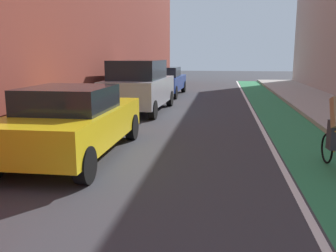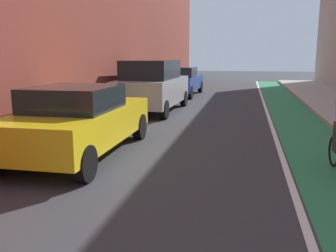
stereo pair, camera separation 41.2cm
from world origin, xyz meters
name	(u,v)px [view 1 (the left image)]	position (x,y,z in m)	size (l,w,h in m)	color
ground_plane	(201,125)	(0.00, 14.19, 0.00)	(80.05, 80.05, 0.00)	#38383D
bike_lane_paint	(281,116)	(2.76, 16.19, 0.00)	(1.60, 36.39, 0.00)	#2D8451
lane_divider_stripe	(255,116)	(1.86, 16.19, 0.00)	(0.12, 36.39, 0.00)	white
parked_sedan_yellow_cab	(73,121)	(-2.51, 10.13, 0.79)	(1.97, 4.51, 1.53)	yellow
parked_suv_silver	(139,85)	(-2.51, 16.59, 1.02)	(2.11, 4.55, 1.98)	#9EA0A8
parked_sedan_blue	(164,81)	(-2.51, 22.54, 0.79)	(2.03, 4.61, 1.53)	navy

